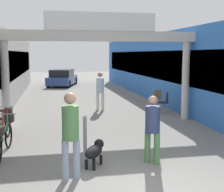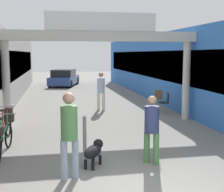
{
  "view_description": "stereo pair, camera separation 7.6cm",
  "coord_description": "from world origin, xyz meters",
  "views": [
    {
      "loc": [
        -1.78,
        -4.9,
        2.55
      ],
      "look_at": [
        0.0,
        4.2,
        1.3
      ],
      "focal_mm": 50.0,
      "sensor_mm": 36.0,
      "label": 1
    },
    {
      "loc": [
        -1.71,
        -4.91,
        2.55
      ],
      "look_at": [
        0.0,
        4.2,
        1.3
      ],
      "focal_mm": 50.0,
      "sensor_mm": 36.0,
      "label": 2
    }
  ],
  "objects": [
    {
      "name": "storefront_right",
      "position": [
        5.09,
        11.0,
        1.8
      ],
      "size": [
        3.0,
        26.0,
        3.61
      ],
      "color": "blue",
      "rests_on": "ground_plane"
    },
    {
      "name": "pedestrian_carrying_crate",
      "position": [
        0.38,
        8.92,
        1.0
      ],
      "size": [
        0.46,
        0.46,
        1.74
      ],
      "color": "silver",
      "rests_on": "ground_plane"
    },
    {
      "name": "bicycle_red_third",
      "position": [
        -3.17,
        4.56,
        0.44
      ],
      "size": [
        0.46,
        1.69,
        0.98
      ],
      "color": "black",
      "rests_on": "ground_plane"
    },
    {
      "name": "bicycle_green_second",
      "position": [
        -3.01,
        3.37,
        0.44
      ],
      "size": [
        0.46,
        1.68,
        0.98
      ],
      "color": "black",
      "rests_on": "ground_plane"
    },
    {
      "name": "bollard_post_metal",
      "position": [
        -0.95,
        3.06,
        0.48
      ],
      "size": [
        0.1,
        0.1,
        0.95
      ],
      "color": "gray",
      "rests_on": "ground_plane"
    },
    {
      "name": "cafe_chair_wood_farther",
      "position": [
        3.03,
        8.87,
        0.54
      ],
      "size": [
        0.45,
        0.45,
        0.89
      ],
      "color": "gray",
      "rests_on": "ground_plane"
    },
    {
      "name": "cafe_chair_black_nearer",
      "position": [
        3.02,
        7.73,
        0.54
      ],
      "size": [
        0.47,
        0.47,
        0.89
      ],
      "color": "gray",
      "rests_on": "ground_plane"
    },
    {
      "name": "parked_car_blue",
      "position": [
        -0.9,
        20.28,
        0.64
      ],
      "size": [
        2.68,
        4.31,
        1.33
      ],
      "color": "#2D478C",
      "rests_on": "ground_plane"
    },
    {
      "name": "dog_on_leash",
      "position": [
        -0.84,
        1.94,
        0.36
      ],
      "size": [
        0.63,
        0.79,
        0.57
      ],
      "color": "black",
      "rests_on": "ground_plane"
    },
    {
      "name": "pedestrian_with_dog",
      "position": [
        -1.42,
        1.28,
        1.04
      ],
      "size": [
        0.41,
        0.41,
        1.8
      ],
      "color": "#8C9EB2",
      "rests_on": "ground_plane"
    },
    {
      "name": "pedestrian_companion",
      "position": [
        0.5,
        1.85,
        0.91
      ],
      "size": [
        0.48,
        0.48,
        1.6
      ],
      "color": "#4C7F47",
      "rests_on": "ground_plane"
    },
    {
      "name": "arcade_sign_gateway",
      "position": [
        0.0,
        6.38,
        2.84
      ],
      "size": [
        7.4,
        0.47,
        4.01
      ],
      "color": "beige",
      "rests_on": "ground_plane"
    }
  ]
}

